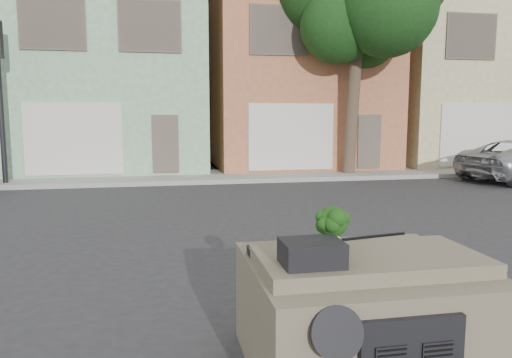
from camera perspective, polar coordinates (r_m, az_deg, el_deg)
name	(u,v)px	position (r m, az deg, el deg)	size (l,w,h in m)	color
ground_plane	(281,268)	(7.62, 2.86, -10.18)	(120.00, 120.00, 0.00)	#303033
sidewalk	(210,176)	(17.77, -5.25, 0.30)	(40.00, 3.00, 0.15)	gray
townhouse_mint	(114,77)	(21.66, -15.90, 11.15)	(7.20, 8.20, 7.55)	#8CB78E
townhouse_tan	(291,79)	(22.34, 4.03, 11.30)	(7.20, 8.20, 7.55)	#B16A46
townhouse_beige	(446,81)	(25.33, 20.94, 10.39)	(7.20, 8.20, 7.55)	#C9BD8A
traffic_signal	(0,105)	(17.21, -27.26, 7.52)	(0.40, 0.40, 5.10)	black
tree_near	(354,57)	(18.24, 11.11, 13.52)	(4.40, 4.00, 8.50)	#153712
car_dashboard	(361,310)	(4.74, 11.88, -14.41)	(2.00, 1.80, 1.12)	#6A604B
instrument_hump	(312,253)	(4.03, 6.38, -8.38)	(0.48, 0.38, 0.20)	black
wiper_arm	(374,236)	(5.01, 13.33, -6.40)	(0.70, 0.03, 0.02)	black
broccoli	(332,228)	(4.44, 8.73, -5.53)	(0.33, 0.33, 0.41)	#12340C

